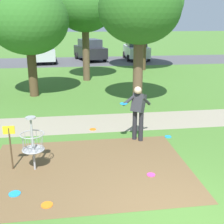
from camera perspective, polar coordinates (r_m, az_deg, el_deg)
name	(u,v)px	position (r m, az deg, el deg)	size (l,w,h in m)	color
dirt_tee_pad	(90,169)	(7.62, -4.22, -10.83)	(4.99, 3.70, 0.01)	brown
disc_golf_basket	(30,142)	(7.52, -15.45, -5.51)	(0.98, 0.58, 1.39)	#9E9EA3
player_foreground_watching	(138,110)	(8.97, 5.00, 0.43)	(1.05, 0.69, 1.71)	#232328
frisbee_by_tee	(168,137)	(9.66, 10.72, -4.68)	(0.21, 0.21, 0.02)	#1E93DB
frisbee_mid_grass	(93,129)	(10.12, -3.70, -3.34)	(0.22, 0.22, 0.02)	orange
frisbee_far_left	(151,175)	(7.38, 7.51, -11.87)	(0.20, 0.20, 0.02)	#E53D99
frisbee_far_right	(47,205)	(6.44, -12.38, -17.04)	(0.24, 0.24, 0.02)	orange
frisbee_scattered_a	(15,194)	(6.96, -18.19, -14.69)	(0.25, 0.25, 0.02)	#1E93DB
tree_near_right	(85,7)	(17.89, -5.24, 19.42)	(3.36, 3.36, 5.68)	brown
tree_mid_left	(140,10)	(12.36, 5.32, 19.01)	(3.27, 3.27, 5.37)	brown
tree_mid_center	(28,21)	(14.54, -15.76, 16.50)	(3.64, 3.64, 5.07)	#4C3823
tree_far_left	(144,1)	(21.79, 6.23, 20.42)	(5.37, 5.37, 7.02)	#4C3823
parking_lot_strip	(92,61)	(26.48, -3.78, 9.73)	(36.00, 6.00, 0.01)	#4C4C51
parked_car_leftmost	(43,51)	(26.24, -13.16, 11.27)	(2.34, 4.38, 1.84)	#B2B7BC
parked_car_center_left	(90,50)	(26.92, -4.25, 11.82)	(2.79, 4.52, 1.84)	black
parked_car_center_right	(136,49)	(27.52, 4.65, 11.94)	(2.09, 4.26, 1.84)	silver
gravel_path	(126,122)	(10.88, 2.61, -1.85)	(40.00, 1.94, 0.00)	gray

